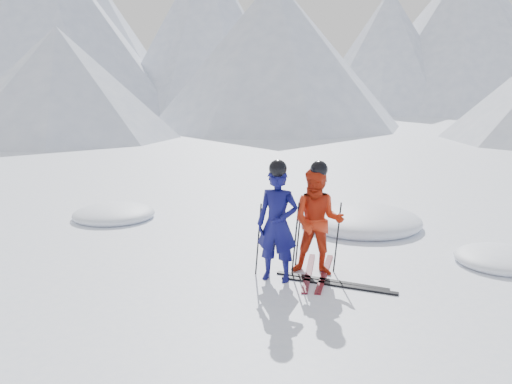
# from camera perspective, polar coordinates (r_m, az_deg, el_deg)

# --- Properties ---
(ground) EXTENTS (160.00, 160.00, 0.00)m
(ground) POSITION_cam_1_polar(r_m,az_deg,el_deg) (8.65, 10.62, -8.13)
(ground) COLOR white
(ground) RESTS_ON ground
(mountain_range) EXTENTS (106.15, 62.94, 15.53)m
(mountain_range) POSITION_cam_1_polar(r_m,az_deg,el_deg) (44.05, 16.49, 16.25)
(mountain_range) COLOR #B2BCD1
(mountain_range) RESTS_ON ground
(skier_blue) EXTENTS (0.69, 0.53, 1.69)m
(skier_blue) POSITION_cam_1_polar(r_m,az_deg,el_deg) (7.90, 2.27, -3.43)
(skier_blue) COLOR #0C0D4D
(skier_blue) RESTS_ON ground
(skier_red) EXTENTS (0.84, 0.67, 1.64)m
(skier_red) POSITION_cam_1_polar(r_m,az_deg,el_deg) (8.19, 6.52, -3.14)
(skier_red) COLOR red
(skier_red) RESTS_ON ground
(pole_blue_left) EXTENTS (0.11, 0.08, 1.12)m
(pole_blue_left) POSITION_cam_1_polar(r_m,az_deg,el_deg) (8.15, 0.25, -5.00)
(pole_blue_left) COLOR black
(pole_blue_left) RESTS_ON ground
(pole_blue_right) EXTENTS (0.11, 0.07, 1.13)m
(pole_blue_right) POSITION_cam_1_polar(r_m,az_deg,el_deg) (8.20, 4.17, -4.94)
(pole_blue_right) COLOR black
(pole_blue_right) RESTS_ON ground
(pole_red_left) EXTENTS (0.11, 0.09, 1.09)m
(pole_red_left) POSITION_cam_1_polar(r_m,az_deg,el_deg) (8.51, 4.49, -4.43)
(pole_red_left) COLOR black
(pole_red_left) RESTS_ON ground
(pole_red_right) EXTENTS (0.11, 0.08, 1.09)m
(pole_red_right) POSITION_cam_1_polar(r_m,az_deg,el_deg) (8.40, 8.56, -4.74)
(pole_red_right) COLOR black
(pole_red_right) RESTS_ON ground
(ski_worn_left) EXTENTS (0.14, 1.70, 0.03)m
(ski_worn_left) POSITION_cam_1_polar(r_m,az_deg,el_deg) (8.43, 5.57, -8.41)
(ski_worn_left) COLOR black
(ski_worn_left) RESTS_ON ground
(ski_worn_right) EXTENTS (0.26, 1.70, 0.03)m
(ski_worn_right) POSITION_cam_1_polar(r_m,az_deg,el_deg) (8.43, 7.22, -8.46)
(ski_worn_right) COLOR black
(ski_worn_right) RESTS_ON ground
(ski_loose_a) EXTENTS (1.65, 0.59, 0.03)m
(ski_loose_a) POSITION_cam_1_polar(r_m,az_deg,el_deg) (8.12, 7.92, -9.27)
(ski_loose_a) COLOR black
(ski_loose_a) RESTS_ON ground
(ski_loose_b) EXTENTS (1.66, 0.54, 0.03)m
(ski_loose_b) POSITION_cam_1_polar(r_m,az_deg,el_deg) (7.98, 8.65, -9.67)
(ski_loose_b) COLOR black
(ski_loose_b) RESTS_ON ground
(snow_lumps) EXTENTS (8.98, 3.98, 0.54)m
(snow_lumps) POSITION_cam_1_polar(r_m,az_deg,el_deg) (10.91, 6.34, -3.81)
(snow_lumps) COLOR white
(snow_lumps) RESTS_ON ground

